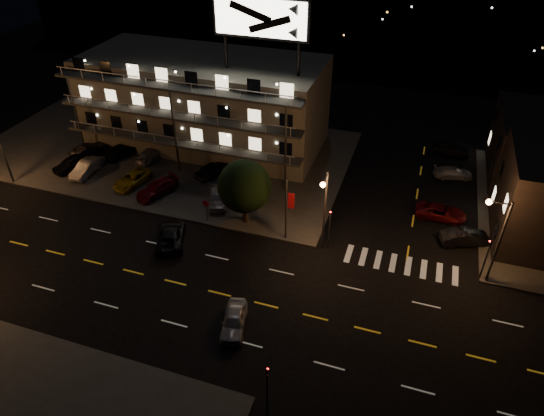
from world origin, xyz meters
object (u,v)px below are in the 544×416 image
(tree, at_px, (244,188))
(lot_car_2, at_px, (133,179))
(lot_car_4, at_px, (217,197))
(lot_car_7, at_px, (151,154))
(side_car_0, at_px, (465,237))
(road_car_east, at_px, (234,320))
(road_car_west, at_px, (171,235))

(tree, bearing_deg, lot_car_2, 170.21)
(tree, height_order, lot_car_4, tree)
(lot_car_2, xyz_separation_m, lot_car_7, (-0.99, 5.50, 0.02))
(lot_car_2, relative_size, side_car_0, 1.02)
(road_car_east, bearing_deg, side_car_0, 30.87)
(lot_car_7, bearing_deg, tree, 156.16)
(lot_car_2, distance_m, lot_car_7, 5.59)
(lot_car_2, height_order, road_car_east, lot_car_2)
(lot_car_7, height_order, road_car_west, lot_car_7)
(lot_car_4, bearing_deg, side_car_0, -20.06)
(lot_car_7, xyz_separation_m, road_car_west, (9.44, -12.76, -0.09))
(lot_car_4, bearing_deg, lot_car_7, 128.30)
(road_car_west, bearing_deg, lot_car_7, -75.33)
(road_car_east, bearing_deg, lot_car_4, 104.76)
(lot_car_4, height_order, road_car_west, lot_car_4)
(tree, relative_size, lot_car_4, 1.52)
(lot_car_2, height_order, lot_car_4, lot_car_4)
(tree, bearing_deg, lot_car_7, 151.99)
(tree, xyz_separation_m, road_car_east, (3.91, -12.43, -3.32))
(road_car_east, bearing_deg, road_car_west, 127.58)
(road_car_east, xyz_separation_m, road_car_west, (-9.31, 7.57, 0.00))
(side_car_0, bearing_deg, road_car_west, 86.27)
(lot_car_2, xyz_separation_m, side_car_0, (33.98, 0.93, -0.04))
(side_car_0, height_order, road_car_west, side_car_0)
(road_car_east, height_order, road_car_west, road_car_west)
(lot_car_2, relative_size, road_car_west, 0.89)
(lot_car_7, xyz_separation_m, road_car_east, (18.75, -20.33, -0.10))
(lot_car_2, bearing_deg, tree, 0.68)
(lot_car_2, distance_m, lot_car_4, 10.12)
(tree, bearing_deg, lot_car_4, 152.82)
(road_car_west, bearing_deg, lot_car_2, -62.47)
(tree, height_order, lot_car_7, tree)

